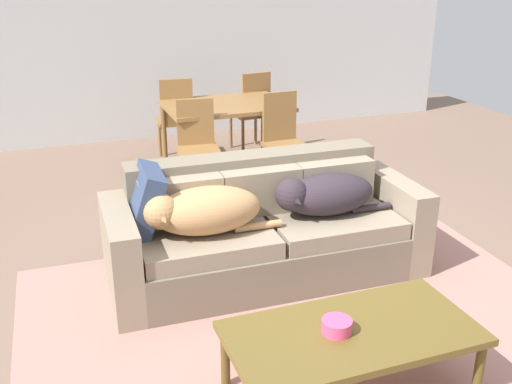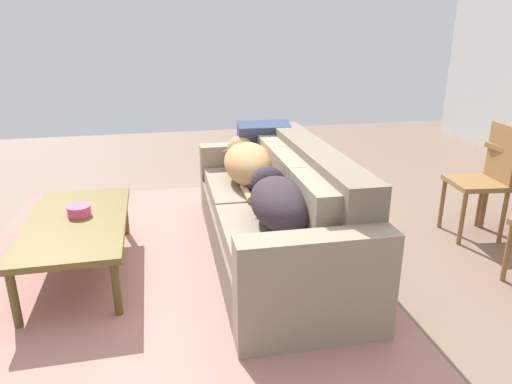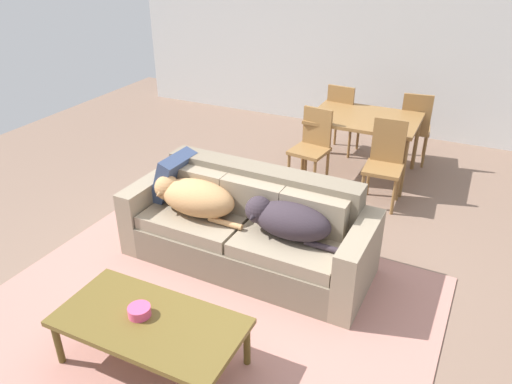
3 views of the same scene
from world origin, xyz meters
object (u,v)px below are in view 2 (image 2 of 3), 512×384
dog_on_right_cushion (278,200)px  throw_pillow_by_left_arm (263,146)px  couch (279,216)px  bowl_on_coffee_table (79,211)px  dog_on_left_cushion (248,162)px  coffee_table (77,226)px  dining_chair_near_left (486,175)px

dog_on_right_cushion → throw_pillow_by_left_arm: throw_pillow_by_left_arm is taller
couch → bowl_on_coffee_table: bearing=-94.3°
dog_on_left_cushion → throw_pillow_by_left_arm: throw_pillow_by_left_arm is taller
throw_pillow_by_left_arm → coffee_table: size_ratio=0.35×
bowl_on_coffee_table → dining_chair_near_left: (0.12, 3.14, 0.08)m
dog_on_left_cushion → dog_on_right_cushion: bearing=2.2°
couch → dining_chair_near_left: 1.74m
couch → throw_pillow_by_left_arm: 0.90m
bowl_on_coffee_table → dining_chair_near_left: dining_chair_near_left is taller
dining_chair_near_left → bowl_on_coffee_table: bearing=-84.5°
couch → throw_pillow_by_left_arm: throw_pillow_by_left_arm is taller
dog_on_right_cushion → throw_pillow_by_left_arm: size_ratio=1.95×
couch → bowl_on_coffee_table: 1.41m
dog_on_right_cushion → throw_pillow_by_left_arm: bearing=172.6°
dog_on_left_cushion → dining_chair_near_left: 1.92m
dog_on_right_cushion → couch: bearing=165.0°
throw_pillow_by_left_arm → dining_chair_near_left: size_ratio=0.48×
throw_pillow_by_left_arm → dog_on_left_cushion: bearing=-30.8°
couch → dog_on_left_cushion: size_ratio=2.46×
dog_on_right_cushion → throw_pillow_by_left_arm: 1.26m
coffee_table → bowl_on_coffee_table: bowl_on_coffee_table is taller
dog_on_left_cushion → coffee_table: 1.38m
dog_on_left_cushion → dining_chair_near_left: (0.47, 1.86, -0.10)m
dog_on_left_cushion → bowl_on_coffee_table: size_ratio=5.87×
dog_on_left_cushion → dog_on_right_cushion: 0.90m
dog_on_right_cushion → bowl_on_coffee_table: bearing=-111.6°
couch → dining_chair_near_left: (-0.03, 1.73, 0.18)m
coffee_table → bowl_on_coffee_table: size_ratio=8.26×
dining_chair_near_left → dog_on_right_cushion: bearing=-69.3°
coffee_table → bowl_on_coffee_table: (-0.09, 0.01, 0.07)m
couch → coffee_table: couch is taller
dog_on_left_cushion → dining_chair_near_left: bearing=77.4°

